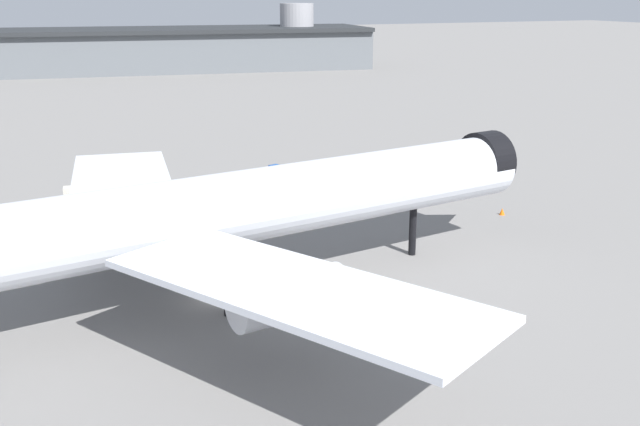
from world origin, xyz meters
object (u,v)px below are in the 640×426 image
at_px(baggage_tug_wing, 271,173).
at_px(traffic_cone_wingtip, 502,211).
at_px(airliner_near_gate, 235,209).
at_px(baggage_cart_trailing, 75,194).

distance_m(baggage_tug_wing, traffic_cone_wingtip, 30.71).
distance_m(airliner_near_gate, baggage_tug_wing, 39.22).
distance_m(airliner_near_gate, baggage_cart_trailing, 36.35).
bearing_deg(airliner_near_gate, baggage_cart_trailing, 94.53).
xyz_separation_m(baggage_tug_wing, baggage_cart_trailing, (-24.52, -0.73, 0.00)).
bearing_deg(baggage_tug_wing, airliner_near_gate, -131.43).
relative_size(baggage_tug_wing, traffic_cone_wingtip, 4.74).
relative_size(baggage_cart_trailing, traffic_cone_wingtip, 3.46).
height_order(baggage_cart_trailing, traffic_cone_wingtip, baggage_cart_trailing).
bearing_deg(traffic_cone_wingtip, baggage_tug_wing, 125.83).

